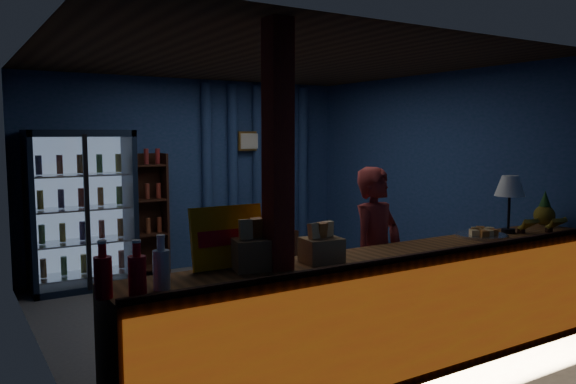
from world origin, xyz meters
name	(u,v)px	position (x,y,z in m)	size (l,w,h in m)	color
ground	(272,307)	(0.00, 0.00, 0.00)	(4.60, 4.60, 0.00)	#515154
room_walls	(272,161)	(0.00, 0.00, 1.57)	(4.60, 4.60, 4.60)	navy
counter	(395,312)	(0.00, -1.91, 0.48)	(4.40, 0.57, 0.99)	brown
support_post	(278,217)	(-1.05, -1.90, 1.30)	(0.16, 0.16, 2.60)	maroon
beverage_cooler	(80,211)	(-1.55, 1.92, 0.93)	(1.20, 0.62, 1.90)	black
bottle_shelf	(146,215)	(-0.70, 2.06, 0.79)	(0.50, 0.28, 1.60)	#351A11
curtain_folds	(258,172)	(1.00, 2.14, 1.30)	(1.74, 0.14, 2.50)	navy
framed_picture	(250,141)	(0.85, 2.10, 1.75)	(0.36, 0.04, 0.28)	gold
shopkeeper	(376,257)	(0.24, -1.40, 0.79)	(0.57, 0.38, 1.57)	maroon
green_chair	(255,252)	(0.53, 1.37, 0.29)	(0.62, 0.63, 0.58)	#54A95E
side_table	(272,250)	(0.86, 1.47, 0.27)	(0.61, 0.45, 0.64)	#351A11
yellow_sign	(228,237)	(-1.32, -1.68, 1.16)	(0.53, 0.11, 0.42)	#EBA60C
soda_bottles	(134,272)	(-2.05, -2.00, 1.08)	(0.43, 0.18, 0.32)	red
snack_box_left	(257,251)	(-1.17, -1.81, 1.07)	(0.37, 0.33, 0.34)	#9C714B
snack_box_centre	(322,248)	(-0.69, -1.89, 1.05)	(0.29, 0.25, 0.28)	#9C714B
pastry_tray	(482,234)	(1.08, -1.83, 0.97)	(0.45, 0.45, 0.07)	silver
banana_bunches	(539,224)	(1.67, -1.99, 1.03)	(0.50, 0.30, 0.17)	gold
table_lamp	(510,188)	(1.44, -1.83, 1.36)	(0.27, 0.27, 0.53)	black
pineapple	(544,212)	(2.05, -1.78, 1.09)	(0.20, 0.20, 0.34)	olive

